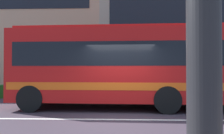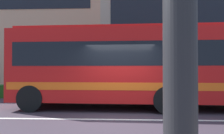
% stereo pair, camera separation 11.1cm
% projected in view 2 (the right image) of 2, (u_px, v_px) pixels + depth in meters
% --- Properties ---
extents(ground_plane, '(160.00, 160.00, 0.00)m').
position_uv_depth(ground_plane, '(119.00, 120.00, 7.09)').
color(ground_plane, '#3A2F39').
extents(lane_centre_line, '(60.00, 0.16, 0.01)m').
position_uv_depth(lane_centre_line, '(119.00, 120.00, 7.09)').
color(lane_centre_line, silver).
rests_on(lane_centre_line, ground_plane).
extents(hedge_row_far, '(22.31, 1.10, 0.71)m').
position_uv_depth(hedge_row_far, '(171.00, 92.00, 12.68)').
color(hedge_row_far, '#1F5217').
rests_on(hedge_row_far, ground_plane).
extents(apartment_block_left, '(18.51, 10.95, 12.91)m').
position_uv_depth(apartment_block_left, '(14.00, 22.00, 22.50)').
color(apartment_block_left, tan).
rests_on(apartment_block_left, ground_plane).
extents(apartment_block_right, '(18.96, 10.95, 10.30)m').
position_uv_depth(apartment_block_right, '(204.00, 33.00, 21.56)').
color(apartment_block_right, tan).
rests_on(apartment_block_right, ground_plane).
extents(transit_bus, '(10.93, 2.97, 3.29)m').
position_uv_depth(transit_bus, '(146.00, 64.00, 9.28)').
color(transit_bus, red).
rests_on(transit_bus, ground_plane).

